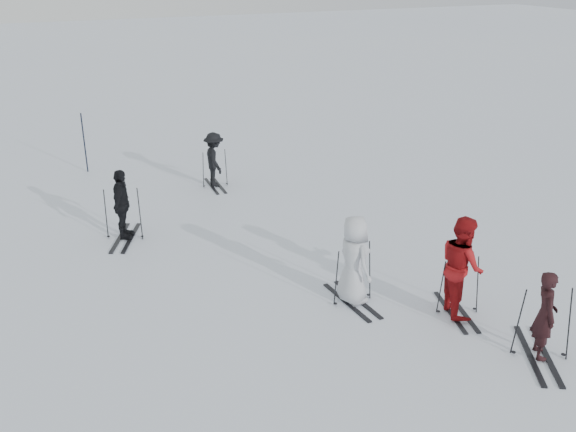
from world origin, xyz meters
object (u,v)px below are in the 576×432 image
(skier_red, at_px, (461,267))
(skier_uphill_left, at_px, (122,206))
(skier_uphill_far, at_px, (214,160))
(piste_marker, at_px, (84,143))
(skier_near_dark, at_px, (545,316))
(skier_grey, at_px, (354,261))

(skier_red, xyz_separation_m, skier_uphill_left, (-5.15, 6.06, -0.12))
(skier_red, distance_m, skier_uphill_far, 9.00)
(skier_uphill_far, bearing_deg, piste_marker, 51.29)
(skier_near_dark, height_order, skier_uphill_left, skier_uphill_left)
(skier_red, relative_size, skier_uphill_far, 1.23)
(skier_grey, height_order, piste_marker, piste_marker)
(skier_uphill_left, bearing_deg, skier_uphill_far, -25.68)
(skier_red, distance_m, skier_uphill_left, 7.96)
(skier_near_dark, bearing_deg, skier_uphill_far, 41.39)
(skier_red, bearing_deg, piste_marker, 40.08)
(skier_grey, relative_size, skier_uphill_left, 1.05)
(skier_near_dark, xyz_separation_m, skier_red, (-0.37, 1.75, 0.19))
(skier_red, relative_size, skier_grey, 1.09)
(skier_red, xyz_separation_m, piste_marker, (-5.26, 11.72, -0.04))
(skier_near_dark, distance_m, skier_uphill_left, 9.56)
(skier_near_dark, xyz_separation_m, skier_uphill_far, (-2.36, 10.52, 0.01))
(skier_grey, xyz_separation_m, skier_uphill_far, (-0.37, 7.60, -0.10))
(skier_uphill_left, relative_size, skier_uphill_far, 1.07)
(skier_red, relative_size, skier_uphill_left, 1.14)
(skier_red, height_order, skier_uphill_far, skier_red)
(skier_grey, relative_size, piste_marker, 0.95)
(skier_near_dark, relative_size, skier_red, 0.81)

